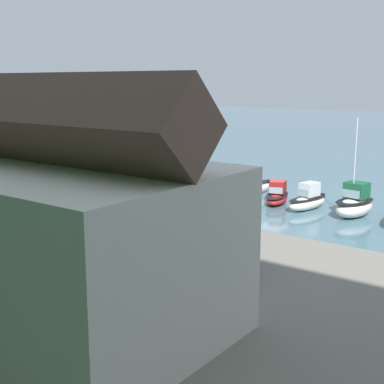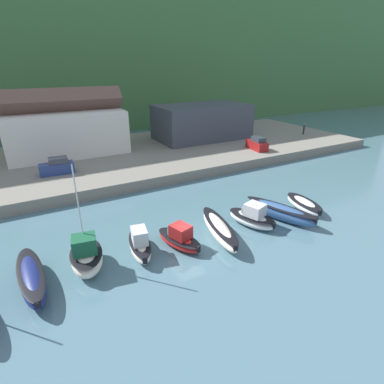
{
  "view_description": "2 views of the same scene",
  "coord_description": "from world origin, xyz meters",
  "px_view_note": "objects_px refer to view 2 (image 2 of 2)",
  "views": [
    {
      "loc": [
        -23.34,
        43.91,
        11.09
      ],
      "look_at": [
        3.85,
        7.6,
        1.7
      ],
      "focal_mm": 50.0,
      "sensor_mm": 36.0,
      "label": 1
    },
    {
      "loc": [
        -10.43,
        -19.47,
        14.57
      ],
      "look_at": [
        4.38,
        7.13,
        1.55
      ],
      "focal_mm": 28.0,
      "sensor_mm": 36.0,
      "label": 2
    }
  ],
  "objects_px": {
    "moored_boat_8": "(304,204)",
    "parked_car_0": "(57,167)",
    "person_on_quay": "(304,129)",
    "moored_boat_1": "(32,278)",
    "moored_boat_6": "(252,217)",
    "parked_car_2": "(257,144)",
    "moored_boat_3": "(140,244)",
    "moored_boat_4": "(179,239)",
    "moored_boat_2": "(86,256)",
    "moored_boat_7": "(280,212)",
    "moored_boat_5": "(219,229)"
  },
  "relations": [
    {
      "from": "moored_boat_8",
      "to": "parked_car_0",
      "type": "xyz_separation_m",
      "value": [
        -22.24,
        21.12,
        1.76
      ]
    },
    {
      "from": "moored_boat_3",
      "to": "moored_boat_5",
      "type": "bearing_deg",
      "value": 2.1
    },
    {
      "from": "moored_boat_7",
      "to": "moored_boat_6",
      "type": "bearing_deg",
      "value": 154.97
    },
    {
      "from": "moored_boat_1",
      "to": "parked_car_0",
      "type": "height_order",
      "value": "parked_car_0"
    },
    {
      "from": "moored_boat_3",
      "to": "moored_boat_7",
      "type": "bearing_deg",
      "value": 5.67
    },
    {
      "from": "moored_boat_8",
      "to": "parked_car_2",
      "type": "distance_m",
      "value": 19.8
    },
    {
      "from": "moored_boat_3",
      "to": "moored_boat_8",
      "type": "xyz_separation_m",
      "value": [
        18.46,
        -0.76,
        -0.31
      ]
    },
    {
      "from": "moored_boat_6",
      "to": "person_on_quay",
      "type": "bearing_deg",
      "value": 16.84
    },
    {
      "from": "moored_boat_8",
      "to": "parked_car_2",
      "type": "relative_size",
      "value": 1.27
    },
    {
      "from": "moored_boat_1",
      "to": "moored_boat_6",
      "type": "height_order",
      "value": "moored_boat_6"
    },
    {
      "from": "moored_boat_1",
      "to": "moored_boat_6",
      "type": "relative_size",
      "value": 1.31
    },
    {
      "from": "moored_boat_8",
      "to": "moored_boat_5",
      "type": "bearing_deg",
      "value": -167.7
    },
    {
      "from": "moored_boat_4",
      "to": "moored_boat_6",
      "type": "bearing_deg",
      "value": -18.74
    },
    {
      "from": "parked_car_2",
      "to": "person_on_quay",
      "type": "relative_size",
      "value": 2.05
    },
    {
      "from": "moored_boat_8",
      "to": "moored_boat_6",
      "type": "bearing_deg",
      "value": -168.82
    },
    {
      "from": "parked_car_0",
      "to": "person_on_quay",
      "type": "relative_size",
      "value": 1.99
    },
    {
      "from": "moored_boat_4",
      "to": "parked_car_0",
      "type": "height_order",
      "value": "parked_car_0"
    },
    {
      "from": "moored_boat_4",
      "to": "moored_boat_5",
      "type": "bearing_deg",
      "value": -23.55
    },
    {
      "from": "moored_boat_2",
      "to": "moored_boat_7",
      "type": "distance_m",
      "value": 18.77
    },
    {
      "from": "parked_car_2",
      "to": "parked_car_0",
      "type": "bearing_deg",
      "value": -179.4
    },
    {
      "from": "moored_boat_6",
      "to": "moored_boat_5",
      "type": "bearing_deg",
      "value": 165.04
    },
    {
      "from": "moored_boat_8",
      "to": "parked_car_2",
      "type": "height_order",
      "value": "parked_car_2"
    },
    {
      "from": "moored_boat_4",
      "to": "moored_boat_8",
      "type": "bearing_deg",
      "value": -18.03
    },
    {
      "from": "moored_boat_5",
      "to": "parked_car_0",
      "type": "height_order",
      "value": "parked_car_0"
    },
    {
      "from": "moored_boat_3",
      "to": "moored_boat_6",
      "type": "height_order",
      "value": "moored_boat_3"
    },
    {
      "from": "moored_boat_8",
      "to": "parked_car_2",
      "type": "xyz_separation_m",
      "value": [
        8.44,
        17.83,
        1.76
      ]
    },
    {
      "from": "moored_boat_3",
      "to": "parked_car_0",
      "type": "bearing_deg",
      "value": 110.79
    },
    {
      "from": "moored_boat_1",
      "to": "parked_car_0",
      "type": "bearing_deg",
      "value": 74.54
    },
    {
      "from": "moored_boat_5",
      "to": "moored_boat_7",
      "type": "relative_size",
      "value": 0.98
    },
    {
      "from": "moored_boat_7",
      "to": "parked_car_2",
      "type": "distance_m",
      "value": 22.11
    },
    {
      "from": "moored_boat_4",
      "to": "parked_car_2",
      "type": "height_order",
      "value": "parked_car_2"
    },
    {
      "from": "parked_car_0",
      "to": "parked_car_2",
      "type": "height_order",
      "value": "same"
    },
    {
      "from": "moored_boat_2",
      "to": "person_on_quay",
      "type": "relative_size",
      "value": 3.88
    },
    {
      "from": "moored_boat_2",
      "to": "parked_car_2",
      "type": "height_order",
      "value": "moored_boat_2"
    },
    {
      "from": "moored_boat_4",
      "to": "person_on_quay",
      "type": "xyz_separation_m",
      "value": [
        39.69,
        22.28,
        1.76
      ]
    },
    {
      "from": "moored_boat_1",
      "to": "moored_boat_4",
      "type": "distance_m",
      "value": 11.42
    },
    {
      "from": "moored_boat_4",
      "to": "parked_car_0",
      "type": "relative_size",
      "value": 1.2
    },
    {
      "from": "moored_boat_4",
      "to": "parked_car_0",
      "type": "xyz_separation_m",
      "value": [
        -7.13,
        21.0,
        1.58
      ]
    },
    {
      "from": "moored_boat_7",
      "to": "person_on_quay",
      "type": "distance_m",
      "value": 36.57
    },
    {
      "from": "moored_boat_2",
      "to": "moored_boat_5",
      "type": "distance_m",
      "value": 11.49
    },
    {
      "from": "moored_boat_8",
      "to": "moored_boat_1",
      "type": "bearing_deg",
      "value": -170.19
    },
    {
      "from": "moored_boat_2",
      "to": "moored_boat_5",
      "type": "height_order",
      "value": "moored_boat_2"
    },
    {
      "from": "person_on_quay",
      "to": "moored_boat_7",
      "type": "bearing_deg",
      "value": -141.36
    },
    {
      "from": "moored_boat_2",
      "to": "moored_boat_4",
      "type": "height_order",
      "value": "moored_boat_2"
    },
    {
      "from": "moored_boat_8",
      "to": "parked_car_2",
      "type": "bearing_deg",
      "value": 75.55
    },
    {
      "from": "moored_boat_3",
      "to": "person_on_quay",
      "type": "height_order",
      "value": "person_on_quay"
    },
    {
      "from": "moored_boat_1",
      "to": "moored_boat_8",
      "type": "relative_size",
      "value": 1.27
    },
    {
      "from": "person_on_quay",
      "to": "moored_boat_4",
      "type": "bearing_deg",
      "value": -150.69
    },
    {
      "from": "moored_boat_4",
      "to": "person_on_quay",
      "type": "relative_size",
      "value": 2.39
    },
    {
      "from": "moored_boat_8",
      "to": "parked_car_0",
      "type": "height_order",
      "value": "parked_car_0"
    }
  ]
}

